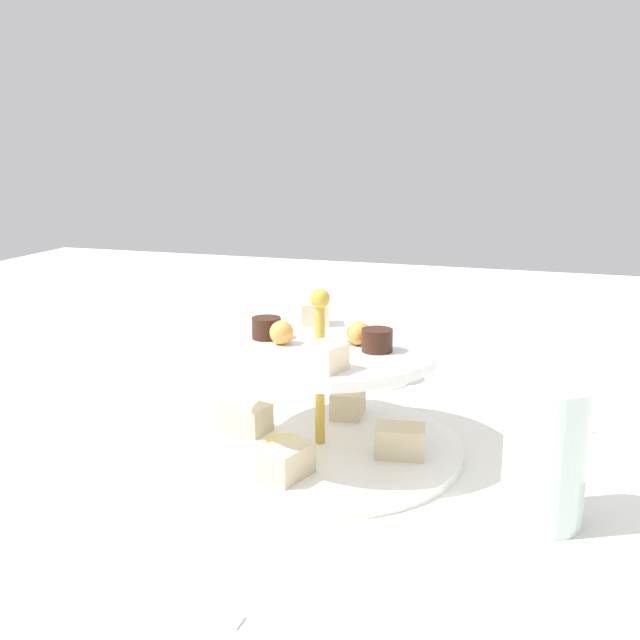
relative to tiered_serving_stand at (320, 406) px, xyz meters
The scene contains 7 objects.
ground_plane 0.05m from the tiered_serving_stand, 144.25° to the left, with size 2.40×2.40×0.00m, color silver.
tiered_serving_stand is the anchor object (origin of this frame).
water_glass_tall_right 0.23m from the tiered_serving_stand, 70.50° to the left, with size 0.07×0.07×0.12m, color silver.
water_glass_short_left 0.23m from the tiered_serving_stand, 149.82° to the right, with size 0.06×0.06×0.08m, color silver.
teacup_with_saucer 0.25m from the tiered_serving_stand, behind, with size 0.09×0.09×0.05m.
butter_knife_left 0.29m from the tiered_serving_stand, ahead, with size 0.17×0.01×0.00m, color silver.
butter_knife_right 0.29m from the tiered_serving_stand, 133.44° to the left, with size 0.17×0.01×0.00m, color silver.
Camera 1 is at (0.67, 0.22, 0.31)m, focal length 41.35 mm.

